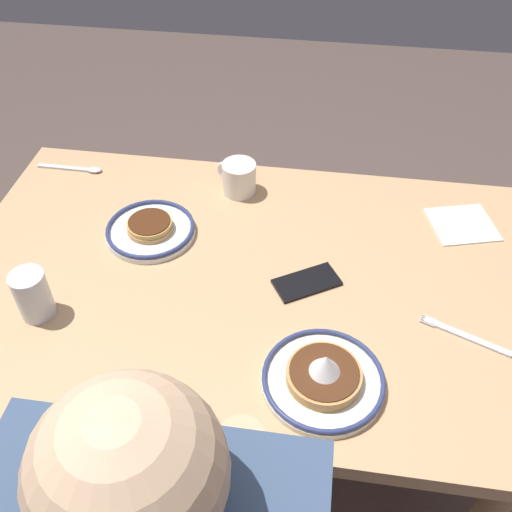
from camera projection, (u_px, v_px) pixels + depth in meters
The scene contains 10 objects.
ground_plane at pixel (248, 439), 1.81m from camera, with size 6.00×6.00×0.00m, color #51413B.
dining_table at pixel (246, 302), 1.36m from camera, with size 1.34×0.85×0.75m.
plate_near_main at pixel (150, 229), 1.38m from camera, with size 0.22×0.22×0.04m.
plate_center_pancakes at pixel (323, 378), 1.07m from camera, with size 0.23×0.23×0.08m.
coffee_mug at pixel (238, 177), 1.49m from camera, with size 0.11×0.09×0.09m.
drinking_glass at pixel (33, 297), 1.18m from camera, with size 0.07×0.07×0.11m.
cell_phone at pixel (307, 282), 1.27m from camera, with size 0.14×0.07×0.01m, color black.
paper_napkin at pixel (462, 224), 1.42m from camera, with size 0.15×0.14×0.00m, color white.
fork_far at pixel (465, 336), 1.17m from camera, with size 0.18×0.09×0.01m.
tea_spoon at pixel (79, 169), 1.58m from camera, with size 0.18×0.03×0.01m.
Camera 1 is at (-0.16, 0.89, 1.68)m, focal length 40.22 mm.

